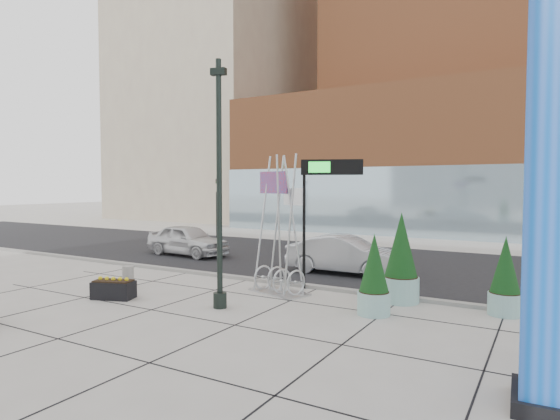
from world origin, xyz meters
The scene contains 17 objects.
ground centered at (0.00, 0.00, 0.00)m, with size 160.00×160.00×0.00m, color #9E9991.
street_asphalt centered at (0.00, 10.00, 0.01)m, with size 80.00×12.00×0.02m, color black.
curb_edge centered at (0.00, 4.00, 0.06)m, with size 80.00×0.30×0.12m, color gray.
tower_podium centered at (1.00, 27.00, 5.50)m, with size 34.00×10.00×11.00m, color brown.
tower_glass_front centered at (1.00, 22.20, 2.50)m, with size 34.00×0.60×5.00m, color #8CA5B2.
building_beige_left centered at (-26.00, 34.00, 17.00)m, with size 18.00×20.00×34.00m, color gray.
lamp_post centered at (-0.40, 0.20, 2.99)m, with size 0.49×0.40×7.31m.
public_art_sculpture centered at (0.16, 2.76, 1.23)m, with size 2.27×1.57×4.68m.
concrete_bollard centered at (-4.90, 0.74, 0.39)m, with size 0.40×0.40×0.78m, color gray.
overhead_street_sign centered at (1.33, 3.80, 3.90)m, with size 2.05×0.99×4.55m.
round_planter_east centered at (7.00, 3.60, 1.06)m, with size 0.90×0.90×2.24m.
round_planter_mid centered at (4.06, 3.60, 1.34)m, with size 1.13×1.13×2.82m.
round_planter_west centered at (3.80, 1.80, 1.09)m, with size 0.92×0.92×2.31m.
box_planter_north centered at (-4.07, -0.61, 0.33)m, with size 1.44×1.04×0.71m.
car_white_west centered at (-8.24, 7.69, 0.80)m, with size 1.89×4.70×1.60m, color silver.
car_silver_mid centered at (0.77, 7.07, 0.79)m, with size 1.66×4.77×1.57m, color #B1B4B9.
traffic_signal centered at (-12.00, 15.00, 2.30)m, with size 0.15×0.18×4.10m.
Camera 1 is at (8.05, -10.80, 3.64)m, focal length 30.00 mm.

